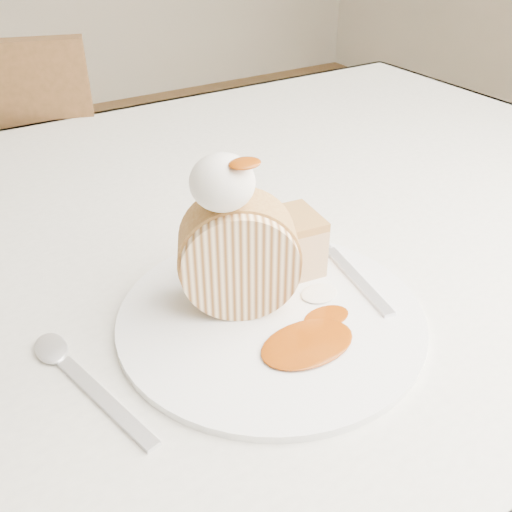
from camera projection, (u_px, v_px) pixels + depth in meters
table at (199, 285)px, 0.73m from camera, size 1.40×0.90×0.75m
chair_far at (9, 221)px, 1.19m from camera, size 0.52×0.52×0.88m
plate at (271, 316)px, 0.53m from camera, size 0.32×0.32×0.01m
roulade_slice at (239, 256)px, 0.51m from camera, size 0.12×0.10×0.10m
cake_chunk at (287, 247)px, 0.57m from camera, size 0.07×0.06×0.05m
whipped_cream at (222, 182)px, 0.46m from camera, size 0.05×0.05×0.05m
caramel_drizzle at (245, 156)px, 0.44m from camera, size 0.03×0.02×0.01m
caramel_pool at (307, 343)px, 0.49m from camera, size 0.09×0.07×0.00m
fork at (357, 280)px, 0.57m from camera, size 0.05×0.17×0.00m
spoon at (105, 401)px, 0.44m from camera, size 0.06×0.16×0.00m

